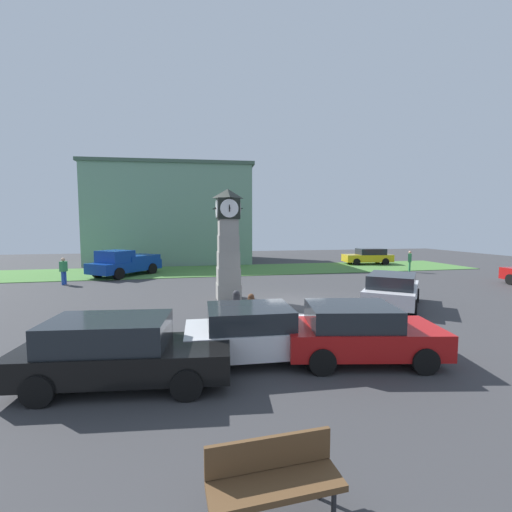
{
  "coord_description": "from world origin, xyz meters",
  "views": [
    {
      "loc": [
        -4.7,
        -14.71,
        3.46
      ],
      "look_at": [
        -1.07,
        2.54,
        1.95
      ],
      "focal_mm": 24.0,
      "sensor_mm": 36.0,
      "label": 1
    }
  ],
  "objects_px": {
    "bollard_mid_row": "(251,306)",
    "car_by_building": "(359,332)",
    "pedestrian_crossing_lot": "(410,260)",
    "car_silver_hatch": "(368,256)",
    "pedestrian_near_bench": "(64,269)",
    "bollard_near_tower": "(270,315)",
    "car_near_tower": "(257,332)",
    "bench": "(274,475)",
    "car_navy_sedan": "(120,351)",
    "car_far_lot": "(392,290)",
    "pickup_truck": "(125,263)",
    "bollard_far_row": "(236,302)",
    "clock_tower": "(228,246)"
  },
  "relations": [
    {
      "from": "pedestrian_crossing_lot",
      "to": "bollard_mid_row",
      "type": "bearing_deg",
      "value": -143.54
    },
    {
      "from": "bollard_mid_row",
      "to": "car_silver_hatch",
      "type": "relative_size",
      "value": 0.22
    },
    {
      "from": "car_navy_sedan",
      "to": "car_silver_hatch",
      "type": "height_order",
      "value": "car_navy_sedan"
    },
    {
      "from": "bollard_near_tower",
      "to": "car_near_tower",
      "type": "relative_size",
      "value": 0.27
    },
    {
      "from": "pedestrian_near_bench",
      "to": "car_by_building",
      "type": "bearing_deg",
      "value": -51.2
    },
    {
      "from": "car_far_lot",
      "to": "pedestrian_near_bench",
      "type": "xyz_separation_m",
      "value": [
        -15.86,
        9.06,
        0.18
      ]
    },
    {
      "from": "pickup_truck",
      "to": "bollard_mid_row",
      "type": "bearing_deg",
      "value": -63.53
    },
    {
      "from": "bollard_mid_row",
      "to": "bench",
      "type": "relative_size",
      "value": 0.61
    },
    {
      "from": "clock_tower",
      "to": "car_by_building",
      "type": "relative_size",
      "value": 1.25
    },
    {
      "from": "bench",
      "to": "car_far_lot",
      "type": "bearing_deg",
      "value": 50.34
    },
    {
      "from": "clock_tower",
      "to": "bollard_near_tower",
      "type": "height_order",
      "value": "clock_tower"
    },
    {
      "from": "car_silver_hatch",
      "to": "pedestrian_crossing_lot",
      "type": "distance_m",
      "value": 5.64
    },
    {
      "from": "car_navy_sedan",
      "to": "bench",
      "type": "distance_m",
      "value": 4.68
    },
    {
      "from": "bollard_mid_row",
      "to": "car_far_lot",
      "type": "xyz_separation_m",
      "value": [
        6.39,
        0.81,
        0.25
      ]
    },
    {
      "from": "bollard_far_row",
      "to": "pickup_truck",
      "type": "height_order",
      "value": "pickup_truck"
    },
    {
      "from": "car_by_building",
      "to": "pedestrian_near_bench",
      "type": "xyz_separation_m",
      "value": [
        -11.45,
        14.24,
        0.18
      ]
    },
    {
      "from": "car_far_lot",
      "to": "pedestrian_crossing_lot",
      "type": "distance_m",
      "value": 12.7
    },
    {
      "from": "clock_tower",
      "to": "car_far_lot",
      "type": "xyz_separation_m",
      "value": [
        6.76,
        -2.97,
        -1.82
      ]
    },
    {
      "from": "bollard_mid_row",
      "to": "car_silver_hatch",
      "type": "height_order",
      "value": "car_silver_hatch"
    },
    {
      "from": "clock_tower",
      "to": "pedestrian_crossing_lot",
      "type": "height_order",
      "value": "clock_tower"
    },
    {
      "from": "car_by_building",
      "to": "bench",
      "type": "height_order",
      "value": "car_by_building"
    },
    {
      "from": "car_by_building",
      "to": "bollard_far_row",
      "type": "bearing_deg",
      "value": 113.52
    },
    {
      "from": "bench",
      "to": "pedestrian_near_bench",
      "type": "distance_m",
      "value": 20.15
    },
    {
      "from": "car_by_building",
      "to": "pedestrian_near_bench",
      "type": "relative_size",
      "value": 2.58
    },
    {
      "from": "bollard_near_tower",
      "to": "car_near_tower",
      "type": "bearing_deg",
      "value": -111.28
    },
    {
      "from": "bollard_far_row",
      "to": "car_far_lot",
      "type": "height_order",
      "value": "car_far_lot"
    },
    {
      "from": "bollard_near_tower",
      "to": "car_silver_hatch",
      "type": "relative_size",
      "value": 0.24
    },
    {
      "from": "bench",
      "to": "car_navy_sedan",
      "type": "bearing_deg",
      "value": 120.82
    },
    {
      "from": "car_near_tower",
      "to": "pedestrian_near_bench",
      "type": "height_order",
      "value": "pedestrian_near_bench"
    },
    {
      "from": "car_navy_sedan",
      "to": "car_silver_hatch",
      "type": "distance_m",
      "value": 27.57
    },
    {
      "from": "car_navy_sedan",
      "to": "pedestrian_near_bench",
      "type": "relative_size",
      "value": 2.91
    },
    {
      "from": "car_navy_sedan",
      "to": "car_silver_hatch",
      "type": "bearing_deg",
      "value": 49.2
    },
    {
      "from": "bollard_mid_row",
      "to": "car_by_building",
      "type": "distance_m",
      "value": 4.81
    },
    {
      "from": "car_silver_hatch",
      "to": "pedestrian_near_bench",
      "type": "distance_m",
      "value": 24.53
    },
    {
      "from": "bollard_far_row",
      "to": "pedestrian_crossing_lot",
      "type": "xyz_separation_m",
      "value": [
        14.82,
        9.57,
        0.47
      ]
    },
    {
      "from": "car_navy_sedan",
      "to": "car_by_building",
      "type": "xyz_separation_m",
      "value": [
        5.79,
        0.21,
        -0.01
      ]
    },
    {
      "from": "car_by_building",
      "to": "pickup_truck",
      "type": "distance_m",
      "value": 19.37
    },
    {
      "from": "clock_tower",
      "to": "car_by_building",
      "type": "distance_m",
      "value": 8.68
    },
    {
      "from": "pedestrian_crossing_lot",
      "to": "clock_tower",
      "type": "bearing_deg",
      "value": -155.06
    },
    {
      "from": "clock_tower",
      "to": "pedestrian_near_bench",
      "type": "relative_size",
      "value": 3.22
    },
    {
      "from": "bollard_far_row",
      "to": "car_far_lot",
      "type": "relative_size",
      "value": 0.2
    },
    {
      "from": "car_by_building",
      "to": "bollard_mid_row",
      "type": "bearing_deg",
      "value": 114.4
    },
    {
      "from": "car_near_tower",
      "to": "pickup_truck",
      "type": "distance_m",
      "value": 17.86
    },
    {
      "from": "car_navy_sedan",
      "to": "bench",
      "type": "xyz_separation_m",
      "value": [
        2.4,
        -4.02,
        -0.23
      ]
    },
    {
      "from": "bollard_far_row",
      "to": "bench",
      "type": "distance_m",
      "value": 9.74
    },
    {
      "from": "car_navy_sedan",
      "to": "car_silver_hatch",
      "type": "xyz_separation_m",
      "value": [
        18.02,
        20.87,
        -0.0
      ]
    },
    {
      "from": "car_navy_sedan",
      "to": "pickup_truck",
      "type": "bearing_deg",
      "value": 98.67
    },
    {
      "from": "bench",
      "to": "bollard_near_tower",
      "type": "bearing_deg",
      "value": 76.2
    },
    {
      "from": "clock_tower",
      "to": "pickup_truck",
      "type": "height_order",
      "value": "clock_tower"
    },
    {
      "from": "bollard_near_tower",
      "to": "bollard_mid_row",
      "type": "height_order",
      "value": "bollard_near_tower"
    }
  ]
}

